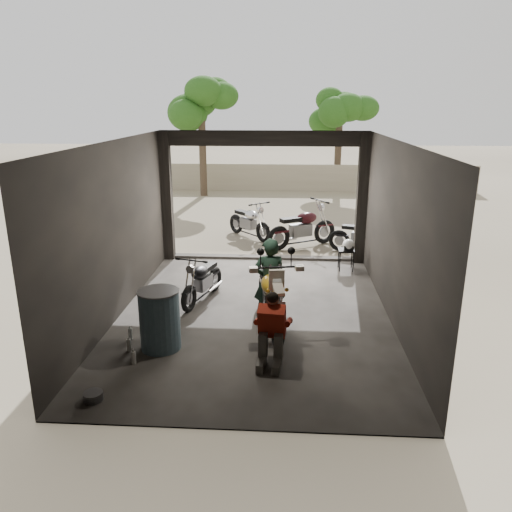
# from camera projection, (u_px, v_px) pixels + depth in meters

# --- Properties ---
(ground) EXTENTS (80.00, 80.00, 0.00)m
(ground) POSITION_uv_depth(u_px,v_px,m) (254.00, 314.00, 9.41)
(ground) COLOR #7A6D56
(ground) RESTS_ON ground
(garage) EXTENTS (7.00, 7.13, 3.20)m
(garage) POSITION_uv_depth(u_px,v_px,m) (256.00, 241.00, 9.55)
(garage) COLOR #2D2B28
(garage) RESTS_ON ground
(boundary_wall) EXTENTS (18.00, 0.30, 1.20)m
(boundary_wall) POSITION_uv_depth(u_px,v_px,m) (275.00, 177.00, 22.59)
(boundary_wall) COLOR gray
(boundary_wall) RESTS_ON ground
(tree_left) EXTENTS (2.20, 2.20, 5.60)m
(tree_left) POSITION_uv_depth(u_px,v_px,m) (201.00, 99.00, 20.34)
(tree_left) COLOR #382B1E
(tree_left) RESTS_ON ground
(tree_right) EXTENTS (2.20, 2.20, 5.00)m
(tree_right) POSITION_uv_depth(u_px,v_px,m) (340.00, 109.00, 21.55)
(tree_right) COLOR #382B1E
(tree_right) RESTS_ON ground
(main_bike) EXTENTS (1.18, 2.14, 1.35)m
(main_bike) POSITION_uv_depth(u_px,v_px,m) (270.00, 291.00, 8.69)
(main_bike) COLOR beige
(main_bike) RESTS_ON ground
(left_bike) EXTENTS (1.00, 1.59, 1.00)m
(left_bike) POSITION_uv_depth(u_px,v_px,m) (202.00, 277.00, 9.91)
(left_bike) COLOR black
(left_bike) RESTS_ON ground
(outside_bike_a) EXTENTS (1.60, 1.68, 1.12)m
(outside_bike_a) POSITION_uv_depth(u_px,v_px,m) (249.00, 219.00, 14.62)
(outside_bike_a) COLOR black
(outside_bike_a) RESTS_ON ground
(outside_bike_b) EXTENTS (2.02, 1.66, 1.28)m
(outside_bike_b) POSITION_uv_depth(u_px,v_px,m) (302.00, 224.00, 13.64)
(outside_bike_b) COLOR #390D13
(outside_bike_b) RESTS_ON ground
(outside_bike_c) EXTENTS (1.75, 1.20, 1.09)m
(outside_bike_c) POSITION_uv_depth(u_px,v_px,m) (364.00, 234.00, 13.02)
(outside_bike_c) COLOR black
(outside_bike_c) RESTS_ON ground
(rider) EXTENTS (0.64, 0.47, 1.60)m
(rider) POSITION_uv_depth(u_px,v_px,m) (270.00, 282.00, 8.79)
(rider) COLOR black
(rider) RESTS_ON ground
(mechanic) EXTENTS (0.62, 0.79, 1.07)m
(mechanic) POSITION_uv_depth(u_px,v_px,m) (271.00, 332.00, 7.46)
(mechanic) COLOR #A52916
(mechanic) RESTS_ON ground
(stool) EXTENTS (0.37, 0.37, 0.52)m
(stool) POSITION_uv_depth(u_px,v_px,m) (346.00, 252.00, 11.76)
(stool) COLOR black
(stool) RESTS_ON ground
(helmet) EXTENTS (0.30, 0.32, 0.26)m
(helmet) POSITION_uv_depth(u_px,v_px,m) (348.00, 245.00, 11.65)
(helmet) COLOR white
(helmet) RESTS_ON stool
(oil_drum) EXTENTS (0.67, 0.67, 1.00)m
(oil_drum) POSITION_uv_depth(u_px,v_px,m) (160.00, 321.00, 7.95)
(oil_drum) COLOR #3B5664
(oil_drum) RESTS_ON ground
(sign_post) EXTENTS (0.82, 0.08, 2.45)m
(sign_post) POSITION_uv_depth(u_px,v_px,m) (394.00, 203.00, 11.22)
(sign_post) COLOR black
(sign_post) RESTS_ON ground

